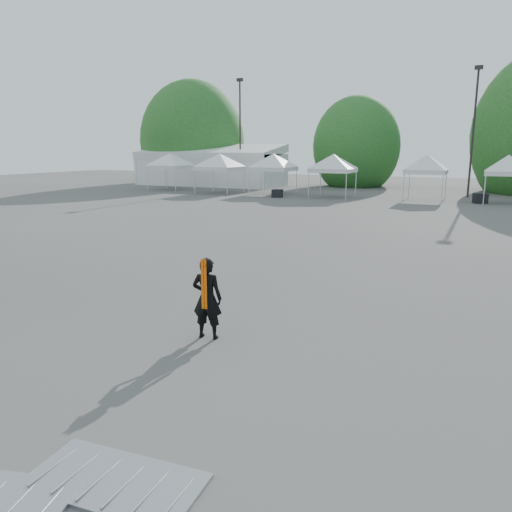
% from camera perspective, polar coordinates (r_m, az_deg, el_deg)
% --- Properties ---
extents(ground, '(120.00, 120.00, 0.00)m').
position_cam_1_polar(ground, '(12.11, 1.37, -5.72)').
color(ground, '#474442').
rests_on(ground, ground).
extents(marquee, '(15.00, 6.25, 4.23)m').
position_cam_1_polar(marquee, '(52.80, -5.24, 10.21)').
color(marquee, white).
rests_on(marquee, ground).
extents(light_pole_west, '(0.60, 0.25, 10.30)m').
position_cam_1_polar(light_pole_west, '(50.02, -1.83, 14.50)').
color(light_pole_west, black).
rests_on(light_pole_west, ground).
extents(light_pole_east, '(0.60, 0.25, 9.80)m').
position_cam_1_polar(light_pole_east, '(42.62, 23.64, 13.59)').
color(light_pole_east, black).
rests_on(light_pole_east, ground).
extents(tree_far_w, '(4.80, 4.80, 7.30)m').
position_cam_1_polar(tree_far_w, '(57.42, -7.27, 12.88)').
color(tree_far_w, '#382314').
rests_on(tree_far_w, ground).
extents(tree_mid_w, '(4.16, 4.16, 6.33)m').
position_cam_1_polar(tree_mid_w, '(52.11, 11.38, 12.15)').
color(tree_mid_w, '#382314').
rests_on(tree_mid_w, ground).
extents(tent_a, '(4.59, 4.59, 3.88)m').
position_cam_1_polar(tent_a, '(47.28, -9.79, 11.18)').
color(tent_a, silver).
rests_on(tent_a, ground).
extents(tent_b, '(4.66, 4.66, 3.88)m').
position_cam_1_polar(tent_b, '(43.16, -4.20, 11.25)').
color(tent_b, silver).
rests_on(tent_b, ground).
extents(tent_c, '(4.55, 4.55, 3.88)m').
position_cam_1_polar(tent_c, '(42.06, 2.01, 11.25)').
color(tent_c, silver).
rests_on(tent_c, ground).
extents(tent_d, '(4.42, 4.42, 3.88)m').
position_cam_1_polar(tent_d, '(39.58, 8.85, 11.06)').
color(tent_d, silver).
rests_on(tent_d, ground).
extents(tent_e, '(4.01, 4.01, 3.88)m').
position_cam_1_polar(tent_e, '(38.76, 18.95, 10.53)').
color(tent_e, silver).
rests_on(tent_e, ground).
extents(tent_f, '(3.99, 3.99, 3.88)m').
position_cam_1_polar(tent_f, '(38.49, 26.92, 9.88)').
color(tent_f, silver).
rests_on(tent_f, ground).
extents(man, '(0.66, 0.50, 1.65)m').
position_cam_1_polar(man, '(9.94, -5.61, -4.81)').
color(man, black).
rests_on(man, ground).
extents(barrier_mid, '(2.08, 1.15, 0.06)m').
position_cam_1_polar(barrier_mid, '(6.41, -15.84, -23.47)').
color(barrier_mid, '#979A9F').
rests_on(barrier_mid, ground).
extents(crate_west, '(0.89, 0.74, 0.62)m').
position_cam_1_polar(crate_west, '(39.21, 2.45, 7.16)').
color(crate_west, black).
rests_on(crate_west, ground).
extents(crate_mid, '(1.06, 0.95, 0.68)m').
position_cam_1_polar(crate_mid, '(38.22, 24.25, 6.02)').
color(crate_mid, black).
rests_on(crate_mid, ground).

